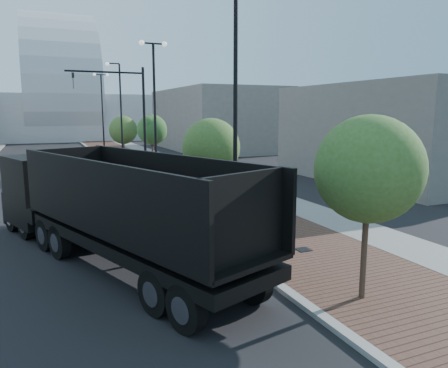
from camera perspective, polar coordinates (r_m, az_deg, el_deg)
name	(u,v)px	position (r m, az deg, el deg)	size (l,w,h in m)	color
sidewalk	(141,160)	(45.78, -10.99, 3.18)	(7.00, 140.00, 0.12)	#4C2D23
concrete_strip	(166,159)	(46.42, -7.73, 3.36)	(2.40, 140.00, 0.13)	slate
curb	(107,161)	(45.18, -15.34, 2.94)	(0.30, 140.00, 0.14)	gray
dump_truck	(82,207)	(16.60, -18.33, -2.97)	(7.31, 13.79, 3.70)	black
white_sedan	(97,179)	(29.35, -16.50, 0.67)	(1.45, 4.16, 1.37)	silver
dark_car_mid	(32,174)	(33.63, -24.15, 1.19)	(2.02, 4.37, 1.22)	black
dark_car_far	(71,162)	(39.74, -19.66, 2.81)	(2.05, 5.03, 1.46)	black
pedestrian	(259,184)	(24.81, 4.72, -0.03)	(0.66, 0.43, 1.80)	black
streetlight_1	(233,131)	(15.92, 1.14, 7.11)	(1.44, 0.56, 9.21)	black
streetlight_2	(155,115)	(27.32, -9.17, 9.02)	(1.72, 0.56, 9.28)	black
streetlight_3	(120,120)	(39.06, -13.66, 8.31)	(1.44, 0.56, 9.21)	black
streetlight_4	(103,114)	(50.94, -15.85, 8.99)	(1.72, 0.56, 9.28)	black
traffic_mast	(131,113)	(30.05, -12.28, 9.28)	(5.09, 0.20, 8.00)	black
tree_0	(370,169)	(11.58, 18.81, 1.86)	(2.78, 2.78, 4.98)	#382619
tree_1	(212,147)	(21.06, -1.63, 4.89)	(2.84, 2.84, 4.74)	#382619
tree_2	(153,130)	(32.48, -9.50, 7.13)	(2.29, 2.22, 4.84)	#382619
tree_3	(124,130)	(44.24, -13.22, 7.01)	(2.79, 2.79, 4.64)	#382619
convention_center	(61,107)	(89.59, -20.87, 9.59)	(50.00, 30.00, 50.00)	#A7ABB1
commercial_block_ne	(215,120)	(58.80, -1.14, 8.58)	(12.00, 22.00, 8.00)	#65615B
commercial_block_e	(392,133)	(34.37, 21.43, 6.38)	(10.00, 16.00, 7.00)	#5E5A54
utility_cover_1	(303,249)	(15.87, 10.51, -8.57)	(0.50, 0.50, 0.02)	black
utility_cover_2	(199,195)	(25.45, -3.31, -1.53)	(0.50, 0.50, 0.02)	black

